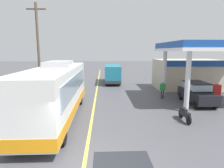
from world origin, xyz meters
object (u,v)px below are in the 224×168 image
at_px(coach_bus_main, 57,92).
at_px(car_at_pump, 197,92).
at_px(pedestrian_near_pump, 163,89).
at_px(motorcycle_parked_forecourt, 185,114).
at_px(minibus_opposing_lane, 112,72).

height_order(coach_bus_main, car_at_pump, coach_bus_main).
relative_size(coach_bus_main, pedestrian_near_pump, 6.65).
bearing_deg(coach_bus_main, car_at_pump, 16.20).
distance_m(car_at_pump, motorcycle_parked_forecourt, 4.94).
bearing_deg(motorcycle_parked_forecourt, pedestrian_near_pump, 86.75).
distance_m(car_at_pump, pedestrian_near_pump, 2.93).
height_order(car_at_pump, pedestrian_near_pump, car_at_pump).
bearing_deg(coach_bus_main, pedestrian_near_pump, 29.91).
relative_size(coach_bus_main, motorcycle_parked_forecourt, 6.13).
height_order(car_at_pump, minibus_opposing_lane, minibus_opposing_lane).
relative_size(car_at_pump, minibus_opposing_lane, 0.69).
relative_size(coach_bus_main, car_at_pump, 2.63).
distance_m(coach_bus_main, motorcycle_parked_forecourt, 8.32).
xyz_separation_m(car_at_pump, minibus_opposing_lane, (-6.58, 11.08, 0.46)).
height_order(car_at_pump, motorcycle_parked_forecourt, car_at_pump).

